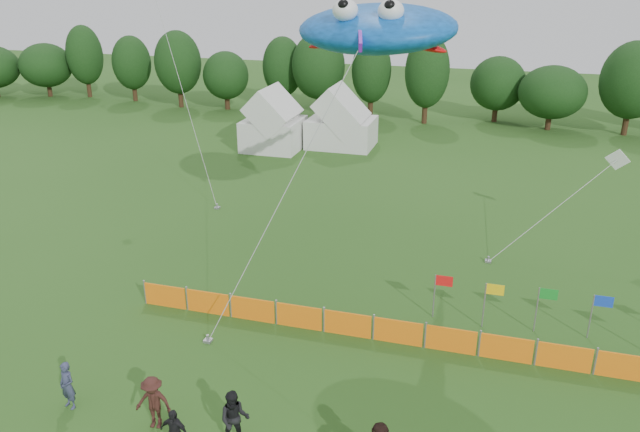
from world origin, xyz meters
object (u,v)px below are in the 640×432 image
(tent_left, at_px, (273,124))
(stingray_kite, at_px, (379,28))
(spectator_a, at_px, (67,386))
(spectator_b, at_px, (235,419))
(barrier_fence, at_px, (372,328))
(tent_right, at_px, (342,123))
(spectator_c, at_px, (153,403))
(spectator_d, at_px, (174,432))

(tent_left, distance_m, stingray_kite, 25.59)
(tent_left, xyz_separation_m, spectator_a, (4.61, -31.74, -1.15))
(spectator_b, distance_m, stingray_kite, 15.49)
(barrier_fence, distance_m, stingray_kite, 11.75)
(tent_right, height_order, spectator_a, tent_right)
(tent_right, bearing_deg, spectator_c, -85.31)
(spectator_a, distance_m, stingray_kite, 17.20)
(spectator_c, bearing_deg, spectator_b, -6.76)
(barrier_fence, height_order, stingray_kite, stingray_kite)
(tent_right, distance_m, stingray_kite, 25.64)
(spectator_b, height_order, spectator_d, spectator_b)
(tent_left, xyz_separation_m, barrier_fence, (13.31, -24.95, -1.49))
(tent_left, height_order, spectator_a, tent_left)
(tent_left, height_order, spectator_d, tent_left)
(tent_right, relative_size, spectator_d, 3.35)
(barrier_fence, bearing_deg, spectator_c, -128.95)
(tent_left, distance_m, spectator_c, 32.74)
(tent_left, xyz_separation_m, spectator_b, (10.55, -31.82, -1.04))
(spectator_c, bearing_deg, spectator_a, 173.37)
(spectator_a, bearing_deg, barrier_fence, 53.52)
(barrier_fence, height_order, spectator_a, spectator_a)
(spectator_c, xyz_separation_m, spectator_d, (1.20, -0.90, -0.12))
(tent_left, relative_size, spectator_b, 2.36)
(spectator_c, bearing_deg, tent_left, 97.91)
(tent_left, height_order, barrier_fence, tent_left)
(tent_left, xyz_separation_m, spectator_d, (8.99, -32.67, -1.20))
(tent_left, xyz_separation_m, stingray_kite, (12.27, -20.43, 9.31))
(barrier_fence, distance_m, spectator_b, 7.41)
(spectator_c, height_order, spectator_d, spectator_c)
(spectator_a, bearing_deg, tent_left, 113.85)
(barrier_fence, height_order, spectator_d, spectator_d)
(spectator_d, xyz_separation_m, stingray_kite, (3.28, 12.24, 10.51))
(barrier_fence, xyz_separation_m, spectator_d, (-4.31, -7.72, 0.29))
(spectator_b, bearing_deg, tent_left, 89.06)
(spectator_a, height_order, stingray_kite, stingray_kite)
(spectator_b, xyz_separation_m, stingray_kite, (1.73, 11.39, 10.35))
(spectator_b, xyz_separation_m, spectator_d, (-1.55, -0.85, -0.16))
(tent_right, bearing_deg, barrier_fence, -73.03)
(spectator_d, bearing_deg, stingray_kite, 78.23)
(tent_left, distance_m, barrier_fence, 28.32)
(spectator_d, bearing_deg, barrier_fence, 64.02)
(barrier_fence, xyz_separation_m, stingray_kite, (-1.04, 4.52, 10.80))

